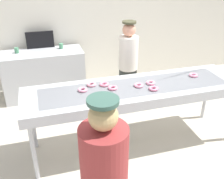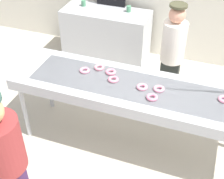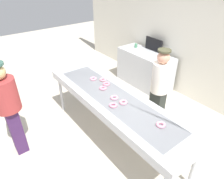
{
  "view_description": "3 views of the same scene",
  "coord_description": "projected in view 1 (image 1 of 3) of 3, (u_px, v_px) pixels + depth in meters",
  "views": [
    {
      "loc": [
        -1.15,
        -2.84,
        2.44
      ],
      "look_at": [
        -0.28,
        0.13,
        0.85
      ],
      "focal_mm": 42.07,
      "sensor_mm": 36.0,
      "label": 1
    },
    {
      "loc": [
        0.67,
        -2.71,
        3.01
      ],
      "look_at": [
        -0.32,
        0.02,
        0.78
      ],
      "focal_mm": 50.62,
      "sensor_mm": 36.0,
      "label": 2
    },
    {
      "loc": [
        2.09,
        -1.63,
        2.68
      ],
      "look_at": [
        -0.25,
        0.17,
        0.87
      ],
      "focal_mm": 32.46,
      "sensor_mm": 36.0,
      "label": 3
    }
  ],
  "objects": [
    {
      "name": "paper_cup_0",
      "position": [
        17.0,
        50.0,
        4.67
      ],
      "size": [
        0.07,
        0.07,
        0.1
      ],
      "primitive_type": "cylinder",
      "color": "#4C8C66",
      "rests_on": "prep_counter"
    },
    {
      "name": "fryer_conveyor",
      "position": [
        135.0,
        91.0,
        3.44
      ],
      "size": [
        2.91,
        0.78,
        0.92
      ],
      "color": "#B7BABF",
      "rests_on": "ground"
    },
    {
      "name": "ground_plane",
      "position": [
        133.0,
        142.0,
        3.83
      ],
      "size": [
        16.0,
        16.0,
        0.0
      ],
      "primitive_type": "plane",
      "color": "beige"
    },
    {
      "name": "strawberry_donut_3",
      "position": [
        153.0,
        89.0,
        3.32
      ],
      "size": [
        0.17,
        0.17,
        0.03
      ],
      "primitive_type": "torus",
      "rotation": [
        0.0,
        0.0,
        0.6
      ],
      "color": "pink",
      "rests_on": "fryer_conveyor"
    },
    {
      "name": "strawberry_donut_4",
      "position": [
        83.0,
        90.0,
        3.29
      ],
      "size": [
        0.16,
        0.16,
        0.03
      ],
      "primitive_type": "torus",
      "rotation": [
        0.0,
        0.0,
        0.36
      ],
      "color": "pink",
      "rests_on": "fryer_conveyor"
    },
    {
      "name": "strawberry_donut_1",
      "position": [
        193.0,
        75.0,
        3.69
      ],
      "size": [
        0.13,
        0.13,
        0.03
      ],
      "primitive_type": "torus",
      "rotation": [
        0.0,
        0.0,
        3.11
      ],
      "color": "pink",
      "rests_on": "fryer_conveyor"
    },
    {
      "name": "strawberry_donut_0",
      "position": [
        104.0,
        84.0,
        3.43
      ],
      "size": [
        0.14,
        0.14,
        0.03
      ],
      "primitive_type": "torus",
      "rotation": [
        0.0,
        0.0,
        2.99
      ],
      "color": "pink",
      "rests_on": "fryer_conveyor"
    },
    {
      "name": "strawberry_donut_6",
      "position": [
        139.0,
        85.0,
        3.4
      ],
      "size": [
        0.17,
        0.17,
        0.03
      ],
      "primitive_type": "torus",
      "rotation": [
        0.0,
        0.0,
        2.07
      ],
      "color": "pink",
      "rests_on": "fryer_conveyor"
    },
    {
      "name": "back_wall",
      "position": [
        95.0,
        12.0,
        5.14
      ],
      "size": [
        8.0,
        0.12,
        2.9
      ],
      "primitive_type": "cube",
      "color": "silver",
      "rests_on": "ground"
    },
    {
      "name": "strawberry_donut_2",
      "position": [
        91.0,
        84.0,
        3.43
      ],
      "size": [
        0.17,
        0.17,
        0.03
      ],
      "primitive_type": "torus",
      "rotation": [
        0.0,
        0.0,
        0.66
      ],
      "color": "pink",
      "rests_on": "fryer_conveyor"
    },
    {
      "name": "paper_cup_1",
      "position": [
        61.0,
        46.0,
        4.9
      ],
      "size": [
        0.07,
        0.07,
        0.1
      ],
      "primitive_type": "cylinder",
      "color": "#4C8C66",
      "rests_on": "prep_counter"
    },
    {
      "name": "customer_waiting",
      "position": [
        104.0,
        174.0,
        2.04
      ],
      "size": [
        0.37,
        0.37,
        1.59
      ],
      "rotation": [
        0.0,
        0.0,
        0.17
      ],
      "color": "#3A1F49",
      "rests_on": "ground"
    },
    {
      "name": "strawberry_donut_5",
      "position": [
        151.0,
        83.0,
        3.47
      ],
      "size": [
        0.14,
        0.14,
        0.03
      ],
      "primitive_type": "torus",
      "rotation": [
        0.0,
        0.0,
        1.77
      ],
      "color": "pink",
      "rests_on": "fryer_conveyor"
    },
    {
      "name": "worker_baker",
      "position": [
        128.0,
        65.0,
        4.22
      ],
      "size": [
        0.31,
        0.31,
        1.56
      ],
      "rotation": [
        0.0,
        0.0,
        3.43
      ],
      "color": "#282D29",
      "rests_on": "ground"
    },
    {
      "name": "menu_display",
      "position": [
        40.0,
        40.0,
        4.89
      ],
      "size": [
        0.5,
        0.04,
        0.31
      ],
      "primitive_type": "cube",
      "color": "black",
      "rests_on": "prep_counter"
    },
    {
      "name": "strawberry_donut_7",
      "position": [
        113.0,
        88.0,
        3.34
      ],
      "size": [
        0.17,
        0.17,
        0.03
      ],
      "primitive_type": "torus",
      "rotation": [
        0.0,
        0.0,
        0.69
      ],
      "color": "pink",
      "rests_on": "fryer_conveyor"
    },
    {
      "name": "prep_counter",
      "position": [
        45.0,
        74.0,
        4.95
      ],
      "size": [
        1.46,
        0.6,
        0.87
      ],
      "primitive_type": "cube",
      "color": "#B7BABF",
      "rests_on": "ground"
    }
  ]
}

